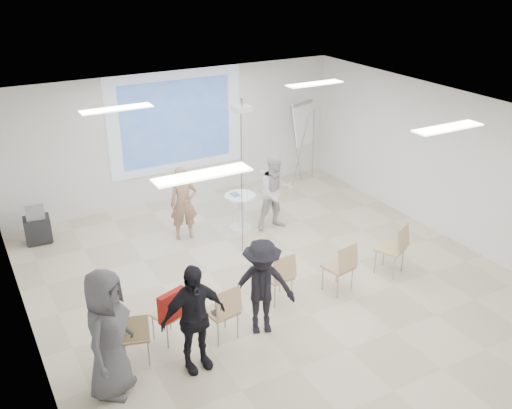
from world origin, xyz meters
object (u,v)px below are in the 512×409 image
player_left (183,199)px  flipchart_easel (303,124)px  chair_center (280,274)px  audience_mid (262,281)px  chair_left_inner (224,309)px  laptop (221,308)px  chair_far_left (135,333)px  audience_left (193,311)px  pedestal_table (240,210)px  chair_right_inner (342,264)px  chair_right_far (395,246)px  av_cart (37,226)px  player_right (276,188)px  chair_left_mid (171,312)px  audience_outer (107,327)px

player_left → flipchart_easel: (3.78, 1.42, 0.65)m
chair_center → audience_mid: audience_mid is taller
chair_left_inner → laptop: size_ratio=2.73×
chair_far_left → audience_mid: 1.97m
chair_far_left → audience_left: 0.94m
pedestal_table → flipchart_easel: size_ratio=0.39×
chair_right_inner → chair_right_far: bearing=-8.4°
player_left → av_cart: 2.97m
pedestal_table → player_right: bearing=-24.6°
player_left → chair_far_left: size_ratio=1.96×
player_left → chair_right_far: 4.20m
audience_mid → chair_left_mid: bearing=-178.2°
player_right → audience_outer: 5.41m
av_cart → chair_far_left: bearing=-77.9°
av_cart → audience_mid: bearing=-57.1°
chair_far_left → laptop: (1.32, -0.01, -0.02)m
chair_left_inner → audience_outer: bearing=-179.3°
chair_left_mid → chair_right_far: 4.21m
pedestal_table → chair_right_far: 3.36m
player_left → chair_left_mid: (-1.48, -3.06, -0.34)m
chair_left_inner → chair_center: (1.25, 0.46, -0.01)m
player_left → chair_left_mid: player_left is taller
audience_outer → av_cart: audience_outer is taller
av_cart → chair_right_inner: bearing=-41.4°
chair_right_far → flipchart_easel: bearing=52.2°
laptop → chair_center: bearing=-171.6°
chair_far_left → chair_right_inner: (3.64, 0.09, 0.04)m
chair_left_mid → audience_left: (0.07, -0.71, 0.42)m
audience_mid → flipchart_easel: 6.33m
chair_left_inner → audience_left: size_ratio=0.50×
chair_far_left → audience_left: audience_left is taller
laptop → audience_left: size_ratio=0.18×
pedestal_table → chair_left_inner: size_ratio=0.86×
laptop → audience_outer: bearing=3.9°
player_left → chair_left_inner: (-0.78, -3.41, -0.31)m
chair_far_left → chair_left_inner: bearing=11.4°
player_right → audience_left: (-3.26, -3.25, 0.04)m
audience_outer → flipchart_easel: (6.33, 5.09, 0.49)m
pedestal_table → av_cart: bearing=159.3°
chair_far_left → flipchart_easel: size_ratio=0.43×
chair_right_far → laptop: bearing=157.3°
chair_center → audience_left: audience_left is taller
flipchart_easel → pedestal_table: bearing=-169.2°
player_right → audience_mid: player_right is taller
audience_left → pedestal_table: bearing=51.2°
chair_right_inner → audience_mid: (-1.71, -0.28, 0.33)m
chair_far_left → player_left: bearing=73.7°
chair_right_far → av_cart: size_ratio=1.29×
chair_far_left → flipchart_easel: flipchart_easel is taller
chair_far_left → audience_mid: audience_mid is taller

